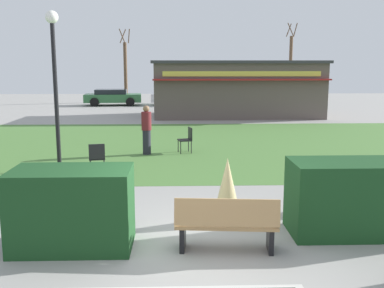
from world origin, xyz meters
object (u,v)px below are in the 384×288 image
Objects in this scene: food_kiosk at (237,88)px; parked_car_center_slot at (180,97)px; cafe_chair_east at (187,138)px; parked_car_west_slot at (113,97)px; tree_left_bg at (125,70)px; park_bench at (227,224)px; lamppost_mid at (55,73)px; cafe_chair_west at (97,156)px; tree_right_bg at (290,66)px; person_strolling at (147,130)px.

food_kiosk is 2.28× the size of parked_car_center_slot.
cafe_chair_east is at bearing -105.90° from food_kiosk.
parked_car_west_slot is 3.68m from tree_left_bg.
lamppost_mid reaches higher than park_bench.
park_bench is at bearing -97.88° from food_kiosk.
parked_car_west_slot is (-2.62, 21.60, 0.12)m from cafe_chair_west.
tree_right_bg is (9.37, 23.25, 2.35)m from cafe_chair_east.
person_strolling is (2.40, 2.28, -1.98)m from lamppost_mid.
lamppost_mid is 28.97m from tree_right_bg.
parked_car_west_slot is at bearing 101.90° from park_bench.
tree_left_bg reaches higher than cafe_chair_west.
tree_right_bg reaches higher than parked_car_west_slot.
tree_right_bg is (8.91, 31.73, 2.39)m from park_bench.
tree_left_bg is (-0.75, 24.13, -0.28)m from lamppost_mid.
tree_left_bg is at bearing 77.67° from parked_car_west_slot.
cafe_chair_west is 21.75m from parked_car_center_slot.
park_bench is 0.40× the size of parked_car_west_slot.
park_bench is 30.55m from tree_left_bg.
food_kiosk is 1.70× the size of tree_left_bg.
tree_left_bg is (-1.95, 24.67, 2.03)m from cafe_chair_west.
tree_left_bg reaches higher than parked_car_west_slot.
tree_right_bg is (14.59, 4.73, 2.23)m from parked_car_west_slot.
parked_car_west_slot is (-1.42, 21.06, -2.19)m from lamppost_mid.
cafe_chair_west is at bearing -130.14° from cafe_chair_east.
lamppost_mid reaches higher than person_strolling.
tree_right_bg reaches higher than parked_car_center_slot.
parked_car_west_slot is (-8.42, 7.30, -1.00)m from food_kiosk.
food_kiosk is at bearing -117.17° from tree_right_bg.
cafe_chair_west and cafe_chair_east have the same top height.
tree_right_bg reaches higher than tree_left_bg.
parked_car_center_slot is (-0.17, 18.52, 0.12)m from cafe_chair_east.
parked_car_center_slot is at bearing 114.73° from food_kiosk.
park_bench is at bearing -80.52° from tree_left_bg.
lamppost_mid is (-4.27, 5.94, 2.36)m from park_bench.
parked_car_center_slot is at bearing 90.53° from cafe_chair_east.
park_bench reaches higher than cafe_chair_west.
food_kiosk is at bearing -40.95° from parked_car_west_slot.
person_strolling is at bearing -93.73° from parked_car_center_slot.
park_bench is 0.38× the size of lamppost_mid.
park_bench is 6.21m from cafe_chair_west.
tree_right_bg reaches higher than lamppost_mid.
parked_car_west_slot is 15.50m from tree_right_bg.
park_bench is 1.03× the size of person_strolling.
cafe_chair_west is at bearing -112.06° from food_kiosk.
lamppost_mid is 0.70× the size of tree_right_bg.
tree_right_bg is at bearing 68.05° from cafe_chair_east.
cafe_chair_east is (3.80, 2.54, -2.31)m from lamppost_mid.
lamppost_mid reaches higher than food_kiosk.
parked_car_west_slot is at bearing -179.93° from parked_car_center_slot.
park_bench is 8.43m from person_strolling.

